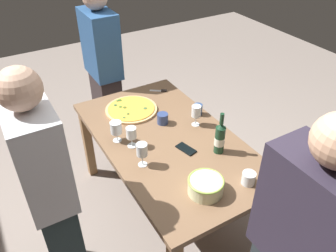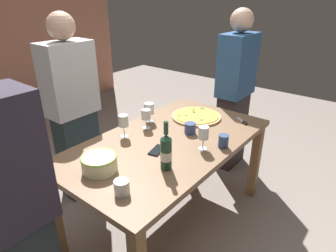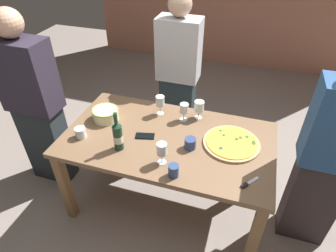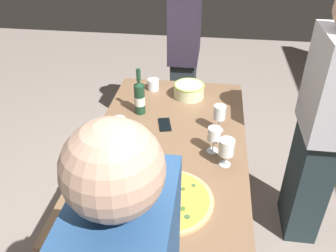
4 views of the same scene
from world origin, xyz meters
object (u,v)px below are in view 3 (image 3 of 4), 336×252
(wine_glass_near_pizza, at_px, (160,102))
(cup_spare, at_px, (80,133))
(cup_amber, at_px, (190,143))
(person_guest_right, at_px, (178,76))
(wine_glass_far_right, at_px, (199,107))
(person_host, at_px, (35,106))
(person_guest_left, at_px, (329,159))
(wine_glass_far_left, at_px, (184,109))
(cell_phone, at_px, (145,136))
(serving_bowl, at_px, (105,114))
(pizza_knife, at_px, (248,183))
(pizza, at_px, (231,143))
(wine_bottle, at_px, (118,136))
(cup_ceramic, at_px, (173,171))
(dining_table, at_px, (168,147))
(wine_glass_by_bottle, at_px, (162,150))

(wine_glass_near_pizza, distance_m, cup_spare, 0.68)
(cup_amber, height_order, person_guest_right, person_guest_right)
(wine_glass_far_right, distance_m, person_host, 1.38)
(wine_glass_near_pizza, bearing_deg, person_host, -163.36)
(person_guest_left, bearing_deg, person_host, -0.62)
(wine_glass_far_left, distance_m, person_guest_right, 0.67)
(cup_spare, distance_m, cell_phone, 0.49)
(wine_glass_far_right, height_order, cup_amber, wine_glass_far_right)
(serving_bowl, relative_size, pizza_knife, 1.62)
(pizza, xyz_separation_m, wine_bottle, (-0.77, -0.29, 0.11))
(cup_ceramic, height_order, pizza_knife, cup_ceramic)
(dining_table, distance_m, wine_glass_by_bottle, 0.34)
(wine_bottle, height_order, person_host, person_host)
(wine_glass_near_pizza, bearing_deg, person_guest_left, -10.82)
(cup_amber, relative_size, cup_ceramic, 0.94)
(pizza, xyz_separation_m, serving_bowl, (-1.04, 0.01, 0.04))
(serving_bowl, relative_size, wine_bottle, 0.70)
(wine_glass_by_bottle, distance_m, person_guest_left, 1.13)
(wine_glass_near_pizza, relative_size, wine_glass_by_bottle, 1.02)
(wine_bottle, height_order, cup_spare, wine_bottle)
(wine_bottle, xyz_separation_m, person_host, (-0.87, 0.21, -0.05))
(serving_bowl, xyz_separation_m, cell_phone, (0.39, -0.12, -0.05))
(person_host, bearing_deg, wine_glass_far_right, 13.55)
(wine_glass_near_pizza, bearing_deg, wine_glass_by_bottle, -69.94)
(pizza, height_order, pizza_knife, pizza)
(wine_glass_by_bottle, xyz_separation_m, cell_phone, (-0.21, 0.23, -0.11))
(wine_glass_by_bottle, distance_m, cup_spare, 0.69)
(wine_glass_by_bottle, xyz_separation_m, cup_spare, (-0.68, 0.07, -0.07))
(cup_ceramic, bearing_deg, cell_phone, 135.39)
(wine_bottle, relative_size, pizza_knife, 2.31)
(pizza, distance_m, cell_phone, 0.65)
(pizza, bearing_deg, dining_table, -171.82)
(pizza, bearing_deg, wine_glass_far_left, 155.38)
(person_guest_right, bearing_deg, wine_glass_far_right, 19.90)
(wine_bottle, xyz_separation_m, wine_glass_by_bottle, (0.34, -0.04, -0.00))
(dining_table, xyz_separation_m, pizza, (0.47, 0.07, 0.10))
(dining_table, bearing_deg, wine_bottle, -143.28)
(wine_glass_near_pizza, relative_size, cup_spare, 2.03)
(pizza_knife, bearing_deg, wine_glass_near_pizza, 143.68)
(person_host, bearing_deg, wine_glass_far_left, 11.87)
(wine_bottle, xyz_separation_m, pizza_knife, (0.93, -0.07, -0.11))
(wine_glass_near_pizza, height_order, cup_amber, wine_glass_near_pizza)
(wine_glass_by_bottle, xyz_separation_m, cup_amber, (0.15, 0.21, -0.07))
(serving_bowl, xyz_separation_m, wine_glass_by_bottle, (0.61, -0.34, 0.06))
(dining_table, relative_size, cup_amber, 18.84)
(pizza, relative_size, wine_glass_by_bottle, 2.52)
(person_guest_right, bearing_deg, cup_amber, 9.82)
(wine_glass_far_left, xyz_separation_m, person_guest_right, (-0.23, 0.63, -0.05))
(wine_glass_near_pizza, xyz_separation_m, wine_glass_far_right, (0.32, 0.04, -0.01))
(cup_ceramic, bearing_deg, person_host, 165.38)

